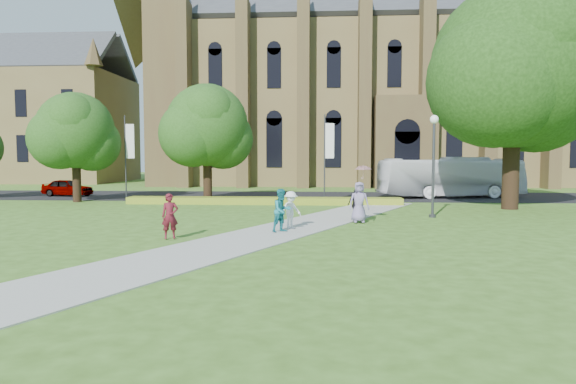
# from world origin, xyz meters

# --- Properties ---
(ground) EXTENTS (160.00, 160.00, 0.00)m
(ground) POSITION_xyz_m (0.00, 0.00, 0.00)
(ground) COLOR #3A5A1B
(ground) RESTS_ON ground
(road) EXTENTS (160.00, 10.00, 0.02)m
(road) POSITION_xyz_m (0.00, 20.00, 0.01)
(road) COLOR black
(road) RESTS_ON ground
(footpath) EXTENTS (15.58, 28.54, 0.04)m
(footpath) POSITION_xyz_m (0.00, 1.00, 0.02)
(footpath) COLOR #B2B2A8
(footpath) RESTS_ON ground
(flower_hedge) EXTENTS (18.00, 1.40, 0.45)m
(flower_hedge) POSITION_xyz_m (-2.00, 13.20, 0.23)
(flower_hedge) COLOR gold
(flower_hedge) RESTS_ON ground
(cathedral) EXTENTS (52.60, 18.25, 28.00)m
(cathedral) POSITION_xyz_m (10.00, 39.73, 12.98)
(cathedral) COLOR brown
(cathedral) RESTS_ON ground
(building_west) EXTENTS (22.00, 14.00, 18.30)m
(building_west) POSITION_xyz_m (-34.00, 42.00, 9.21)
(building_west) COLOR brown
(building_west) RESTS_ON ground
(streetlamp) EXTENTS (0.44, 0.44, 5.24)m
(streetlamp) POSITION_xyz_m (7.50, 6.50, 3.30)
(streetlamp) COLOR #38383D
(streetlamp) RESTS_ON ground
(large_tree) EXTENTS (9.60, 9.60, 13.20)m
(large_tree) POSITION_xyz_m (13.00, 11.00, 8.37)
(large_tree) COLOR #332114
(large_tree) RESTS_ON ground
(street_tree_0) EXTENTS (5.20, 5.20, 7.50)m
(street_tree_0) POSITION_xyz_m (-15.00, 14.00, 4.87)
(street_tree_0) COLOR #332114
(street_tree_0) RESTS_ON ground
(street_tree_1) EXTENTS (5.60, 5.60, 8.05)m
(street_tree_1) POSITION_xyz_m (-6.00, 14.50, 5.22)
(street_tree_1) COLOR #332114
(street_tree_1) RESTS_ON ground
(banner_pole_0) EXTENTS (0.70, 0.10, 6.00)m
(banner_pole_0) POSITION_xyz_m (2.11, 15.20, 3.39)
(banner_pole_0) COLOR #38383D
(banner_pole_0) RESTS_ON ground
(banner_pole_1) EXTENTS (0.70, 0.10, 6.00)m
(banner_pole_1) POSITION_xyz_m (-11.89, 15.20, 3.39)
(banner_pole_1) COLOR #38383D
(banner_pole_1) RESTS_ON ground
(tour_coach) EXTENTS (11.27, 4.57, 3.06)m
(tour_coach) POSITION_xyz_m (11.58, 19.35, 1.55)
(tour_coach) COLOR white
(tour_coach) RESTS_ON road
(car_0) EXTENTS (4.13, 2.18, 1.34)m
(car_0) POSITION_xyz_m (-18.13, 18.83, 0.69)
(car_0) COLOR gray
(car_0) RESTS_ON road
(pedestrian_0) EXTENTS (0.73, 0.61, 1.70)m
(pedestrian_0) POSITION_xyz_m (-3.94, -1.28, 0.89)
(pedestrian_0) COLOR #58141F
(pedestrian_0) RESTS_ON footpath
(pedestrian_1) EXTENTS (1.09, 1.07, 1.77)m
(pedestrian_1) POSITION_xyz_m (0.16, 0.67, 0.93)
(pedestrian_1) COLOR #1A7883
(pedestrian_1) RESTS_ON footpath
(pedestrian_2) EXTENTS (1.17, 1.13, 1.60)m
(pedestrian_2) POSITION_xyz_m (0.46, 1.73, 0.84)
(pedestrian_2) COLOR white
(pedestrian_2) RESTS_ON footpath
(pedestrian_3) EXTENTS (0.96, 0.76, 1.52)m
(pedestrian_3) POSITION_xyz_m (3.44, 4.74, 0.80)
(pedestrian_3) COLOR black
(pedestrian_3) RESTS_ON footpath
(pedestrian_4) EXTENTS (0.98, 0.68, 1.91)m
(pedestrian_4) POSITION_xyz_m (3.55, 3.99, 1.00)
(pedestrian_4) COLOR gray
(pedestrian_4) RESTS_ON footpath
(parasol) EXTENTS (1.00, 1.00, 0.67)m
(parasol) POSITION_xyz_m (3.73, 4.09, 2.28)
(parasol) COLOR tan
(parasol) RESTS_ON pedestrian_4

